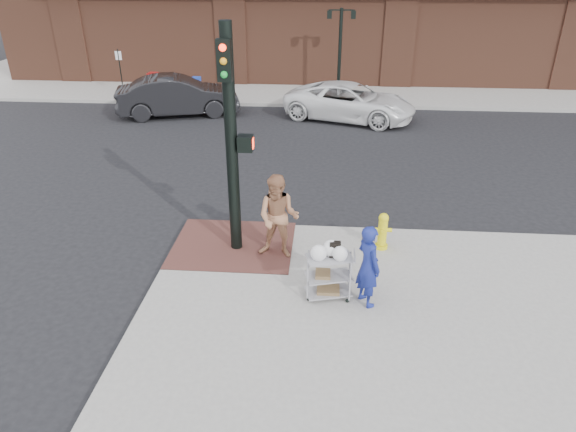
# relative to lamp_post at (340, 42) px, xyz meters

# --- Properties ---
(ground) EXTENTS (220.00, 220.00, 0.00)m
(ground) POSITION_rel_lamp_post_xyz_m (-2.00, -16.00, -2.62)
(ground) COLOR black
(ground) RESTS_ON ground
(sidewalk_far) EXTENTS (65.00, 36.00, 0.15)m
(sidewalk_far) POSITION_rel_lamp_post_xyz_m (10.50, 16.00, -2.54)
(sidewalk_far) COLOR gray
(sidewalk_far) RESTS_ON ground
(brick_curb_ramp) EXTENTS (2.80, 2.40, 0.01)m
(brick_curb_ramp) POSITION_rel_lamp_post_xyz_m (-2.60, -15.10, -2.46)
(brick_curb_ramp) COLOR #542E27
(brick_curb_ramp) RESTS_ON sidewalk_near
(lamp_post) EXTENTS (1.32, 0.22, 4.00)m
(lamp_post) POSITION_rel_lamp_post_xyz_m (0.00, 0.00, 0.00)
(lamp_post) COLOR black
(lamp_post) RESTS_ON sidewalk_far
(parking_sign) EXTENTS (0.05, 0.05, 2.20)m
(parking_sign) POSITION_rel_lamp_post_xyz_m (-10.50, -1.00, -1.37)
(parking_sign) COLOR black
(parking_sign) RESTS_ON sidewalk_far
(traffic_signal_pole) EXTENTS (0.61, 0.51, 5.00)m
(traffic_signal_pole) POSITION_rel_lamp_post_xyz_m (-2.48, -15.23, 0.21)
(traffic_signal_pole) COLOR black
(traffic_signal_pole) RESTS_ON sidewalk_near
(woman_blue) EXTENTS (0.66, 0.74, 1.69)m
(woman_blue) POSITION_rel_lamp_post_xyz_m (0.38, -17.14, -1.62)
(woman_blue) COLOR navy
(woman_blue) RESTS_ON sidewalk_near
(pedestrian_tan) EXTENTS (1.05, 0.87, 1.94)m
(pedestrian_tan) POSITION_rel_lamp_post_xyz_m (-1.48, -15.50, -1.50)
(pedestrian_tan) COLOR #A06B4B
(pedestrian_tan) RESTS_ON sidewalk_near
(sedan_dark) EXTENTS (5.48, 3.16, 1.71)m
(sedan_dark) POSITION_rel_lamp_post_xyz_m (-6.97, -3.73, -1.76)
(sedan_dark) COLOR black
(sedan_dark) RESTS_ON ground
(minivan_white) EXTENTS (5.99, 4.14, 1.52)m
(minivan_white) POSITION_rel_lamp_post_xyz_m (0.45, -3.82, -1.86)
(minivan_white) COLOR white
(minivan_white) RESTS_ON ground
(utility_cart) EXTENTS (0.97, 0.70, 1.22)m
(utility_cart) POSITION_rel_lamp_post_xyz_m (-0.35, -16.99, -1.92)
(utility_cart) COLOR gray
(utility_cart) RESTS_ON sidewalk_near
(fire_hydrant) EXTENTS (0.42, 0.29, 0.89)m
(fire_hydrant) POSITION_rel_lamp_post_xyz_m (0.87, -14.97, -2.01)
(fire_hydrant) COLOR yellow
(fire_hydrant) RESTS_ON sidewalk_near
(newsbox_red) EXTENTS (0.54, 0.50, 1.14)m
(newsbox_red) POSITION_rel_lamp_post_xyz_m (-8.87, -1.08, -1.90)
(newsbox_red) COLOR #A01212
(newsbox_red) RESTS_ON sidewalk_far
(newsbox_yellow) EXTENTS (0.49, 0.46, 1.01)m
(newsbox_yellow) POSITION_rel_lamp_post_xyz_m (-8.88, -1.08, -1.97)
(newsbox_yellow) COLOR yellow
(newsbox_yellow) RESTS_ON sidewalk_far
(newsbox_blue) EXTENTS (0.42, 0.39, 0.90)m
(newsbox_blue) POSITION_rel_lamp_post_xyz_m (-6.90, -0.71, -2.02)
(newsbox_blue) COLOR blue
(newsbox_blue) RESTS_ON sidewalk_far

